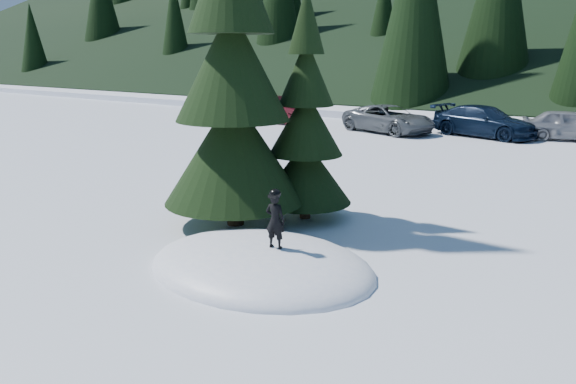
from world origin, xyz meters
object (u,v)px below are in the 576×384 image
Objects in this scene: car_2 at (389,119)px; car_3 at (484,121)px; spruce_short at (306,131)px; child_skier at (275,220)px; car_4 at (569,125)px; car_0 at (260,103)px; car_1 at (277,110)px; spruce_tall at (232,79)px.

car_3 reaches higher than car_2.
child_skier is at bearing -64.22° from spruce_short.
car_2 is 1.19× the size of car_4.
car_0 is 18.95m from car_4.
car_1 is 6.91m from car_2.
car_4 is at bearing -81.07° from car_1.
car_4 is (3.69, 18.75, -2.62)m from spruce_tall.
spruce_tall reaches higher than child_skier.
car_4 is at bearing 81.20° from spruce_short.
child_skier is at bearing -35.29° from spruce_tall.
child_skier is (1.55, -3.20, -1.12)m from spruce_short.
spruce_short is 1.30× the size of car_4.
car_4 is (3.50, 1.11, -0.03)m from car_3.
spruce_short is 19.12m from car_1.
car_4 reaches higher than car_2.
car_0 is at bearing 127.55° from spruce_tall.
child_skier is 22.55m from car_1.
car_3 reaches higher than car_0.
car_1 is at bearing -114.93° from car_0.
child_skier reaches higher than car_4.
car_2 is at bearing 104.25° from spruce_tall.
child_skier reaches higher than car_1.
spruce_tall is 2.08× the size of car_4.
car_2 is 0.98× the size of car_3.
spruce_tall is 8.49× the size of child_skier.
car_0 is (-16.23, 18.41, -1.47)m from spruce_short.
car_0 is at bearing 89.20° from car_2.
spruce_tall is at bearing -148.94° from car_2.
spruce_short is at bearing 54.46° from spruce_tall.
car_3 is at bearing -93.26° from child_skier.
car_0 is at bearing 48.13° from car_1.
car_3 is at bearing -83.56° from car_1.
car_4 is (18.92, -1.06, 0.07)m from car_0.
car_3 is at bearing -55.83° from car_2.
car_1 is (-12.05, 14.79, -1.36)m from spruce_short.
car_4 is at bearing 78.88° from spruce_tall.
spruce_tall is at bearing -146.62° from car_1.
car_0 is 15.57m from car_3.
car_3 is 1.22× the size of car_4.
child_skier is 0.21× the size of car_2.
child_skier is at bearing 162.63° from car_4.
spruce_short reaches higher than car_2.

